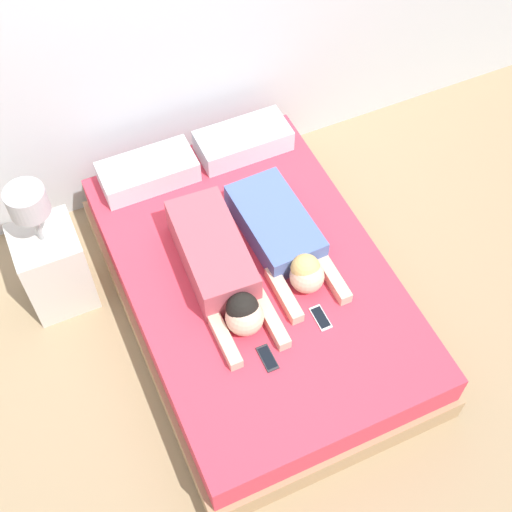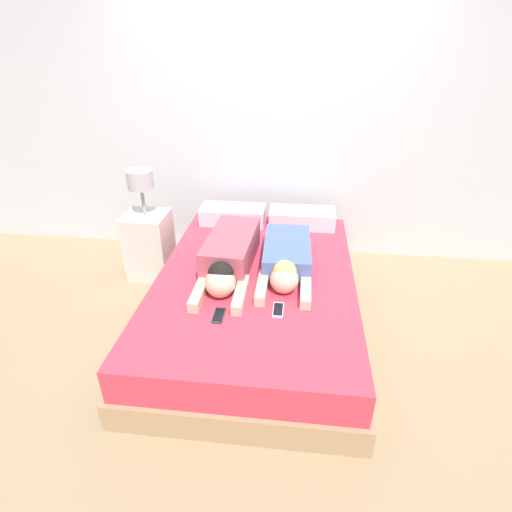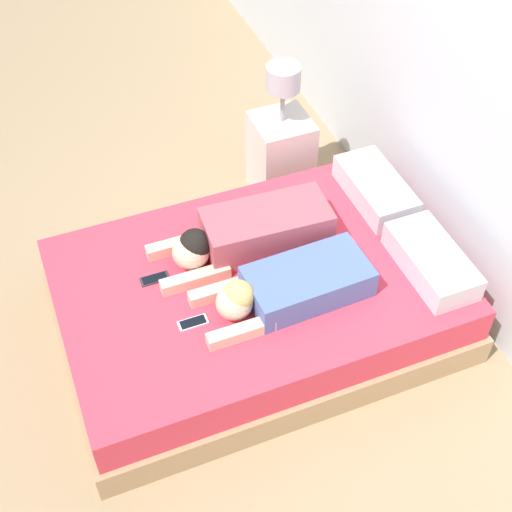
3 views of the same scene
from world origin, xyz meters
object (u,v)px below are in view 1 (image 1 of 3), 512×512
pillow_head_left (148,172)px  nightstand (52,263)px  person_left (220,268)px  cell_phone_left (267,358)px  bed (256,291)px  cell_phone_right (321,318)px  person_right (284,238)px  pillow_head_right (243,141)px

pillow_head_left → nightstand: nightstand is taller
person_left → cell_phone_left: size_ratio=6.55×
person_left → nightstand: size_ratio=1.04×
bed → cell_phone_right: size_ratio=14.11×
bed → person_right: bearing=22.9°
bed → pillow_head_left: pillow_head_left is taller
person_right → cell_phone_left: person_right is taller
bed → cell_phone_right: bearing=-65.8°
person_left → cell_phone_left: (0.03, -0.56, -0.11)m
bed → cell_phone_left: bearing=-108.2°
pillow_head_left → person_left: 0.87m
pillow_head_left → pillow_head_right: (0.64, 0.00, 0.00)m
bed → pillow_head_left: size_ratio=3.74×
bed → person_right: size_ratio=2.34×
pillow_head_left → person_left: size_ratio=0.58×
pillow_head_left → person_left: (0.12, -0.86, 0.04)m
cell_phone_right → person_right: bearing=87.4°
pillow_head_left → pillow_head_right: 0.64m
person_left → person_right: person_left is taller
cell_phone_right → nightstand: bearing=140.4°
person_left → pillow_head_left: bearing=97.7°
pillow_head_right → pillow_head_left: bearing=180.0°
cell_phone_left → nightstand: size_ratio=0.16×
person_left → pillow_head_right: bearing=58.9°
pillow_head_right → person_right: (-0.11, -0.81, 0.01)m
pillow_head_right → nightstand: (-1.35, -0.30, -0.15)m
cell_phone_left → person_right: bearing=57.8°
pillow_head_right → person_left: (-0.52, -0.86, 0.04)m
pillow_head_left → cell_phone_left: (0.15, -1.42, -0.07)m
person_left → cell_phone_right: person_left is taller
person_left → cell_phone_right: (0.39, -0.46, -0.11)m
pillow_head_left → person_left: person_left is taller
cell_phone_right → nightstand: 1.59m
pillow_head_left → person_right: 0.97m
nightstand → cell_phone_left: bearing=-52.3°
bed → person_right: person_right is taller
nightstand → person_right: bearing=-21.9°
bed → person_right: (0.21, 0.09, 0.30)m
pillow_head_right → person_left: bearing=-121.1°
bed → pillow_head_right: size_ratio=3.74×
cell_phone_left → cell_phone_right: same height
cell_phone_right → bed: bearing=114.2°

